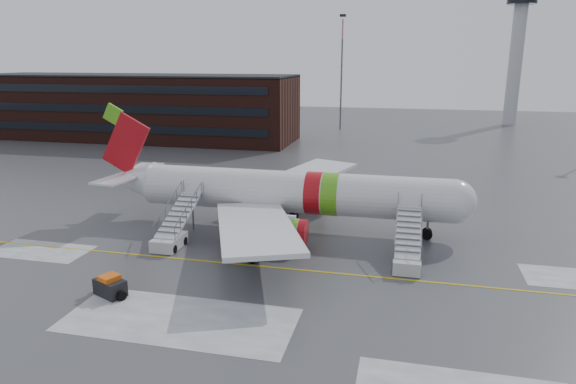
% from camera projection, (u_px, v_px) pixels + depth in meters
% --- Properties ---
extents(ground, '(260.00, 260.00, 0.00)m').
position_uv_depth(ground, '(309.00, 265.00, 38.99)').
color(ground, '#494C4F').
rests_on(ground, ground).
extents(airliner, '(35.03, 32.97, 11.18)m').
position_uv_depth(airliner, '(283.00, 192.00, 46.83)').
color(airliner, silver).
rests_on(airliner, ground).
extents(airstair_fwd, '(2.05, 7.70, 3.48)m').
position_uv_depth(airstair_fwd, '(407.00, 252.00, 38.77)').
color(airstair_fwd, silver).
rests_on(airstair_fwd, ground).
extents(airstair_aft, '(2.05, 7.70, 3.48)m').
position_uv_depth(airstair_aft, '(173.00, 233.00, 43.02)').
color(airstair_aft, silver).
rests_on(airstair_aft, ground).
extents(pushback_tug, '(3.08, 2.62, 1.59)m').
position_uv_depth(pushback_tug, '(244.00, 249.00, 40.37)').
color(pushback_tug, black).
rests_on(pushback_tug, ground).
extents(baggage_tractor, '(2.91, 2.02, 1.43)m').
position_uv_depth(baggage_tractor, '(110.00, 287.00, 33.95)').
color(baggage_tractor, black).
rests_on(baggage_tractor, ground).
extents(terminal_building, '(62.00, 16.11, 12.30)m').
position_uv_depth(terminal_building, '(135.00, 107.00, 99.16)').
color(terminal_building, '#3F1E16').
rests_on(terminal_building, ground).
extents(control_tower, '(6.40, 6.40, 30.00)m').
position_uv_depth(control_tower, '(518.00, 42.00, 117.10)').
color(control_tower, '#B2B5BA').
rests_on(control_tower, ground).
extents(light_mast_far_n, '(1.20, 1.20, 24.25)m').
position_uv_depth(light_mast_far_n, '(342.00, 65.00, 110.73)').
color(light_mast_far_n, '#595B60').
rests_on(light_mast_far_n, ground).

